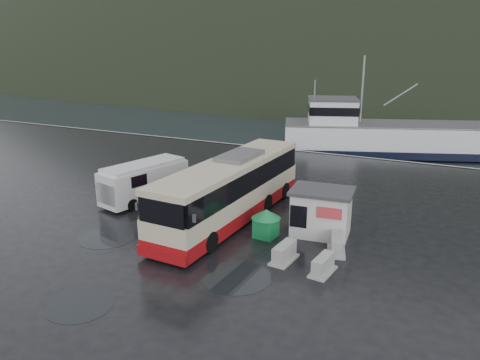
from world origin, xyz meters
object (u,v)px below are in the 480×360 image
at_px(jersey_barrier_a, 322,273).
at_px(jersey_barrier_b, 284,261).
at_px(dome_tent, 163,225).
at_px(jersey_barrier_c, 336,252).
at_px(white_van, 146,200).
at_px(waste_bin_right, 266,237).
at_px(fishing_trawler, 387,141).
at_px(coach_bus, 231,219).
at_px(waste_bin_left, 183,249).
at_px(ticket_kiosk, 320,234).

xyz_separation_m(jersey_barrier_a, jersey_barrier_b, (-1.97, 0.40, 0.00)).
distance_m(dome_tent, jersey_barrier_a, 9.78).
bearing_deg(jersey_barrier_c, jersey_barrier_a, -90.77).
bearing_deg(white_van, waste_bin_right, 1.47).
distance_m(jersey_barrier_c, fishing_trawler, 28.05).
distance_m(coach_bus, jersey_barrier_a, 7.77).
bearing_deg(coach_bus, waste_bin_left, -92.00).
bearing_deg(waste_bin_right, jersey_barrier_a, -34.50).
height_order(jersey_barrier_a, jersey_barrier_c, jersey_barrier_c).
bearing_deg(jersey_barrier_a, jersey_barrier_b, 168.66).
distance_m(waste_bin_right, ticket_kiosk, 2.96).
relative_size(coach_bus, ticket_kiosk, 4.09).
height_order(jersey_barrier_a, fishing_trawler, fishing_trawler).
distance_m(waste_bin_left, fishing_trawler, 31.30).
bearing_deg(waste_bin_left, jersey_barrier_c, 22.10).
bearing_deg(waste_bin_left, ticket_kiosk, 39.61).
distance_m(dome_tent, jersey_barrier_c, 9.70).
bearing_deg(dome_tent, white_van, 137.96).
distance_m(coach_bus, jersey_barrier_b, 5.93).
height_order(white_van, jersey_barrier_c, white_van).
bearing_deg(waste_bin_left, jersey_barrier_a, 4.17).
relative_size(waste_bin_right, fishing_trawler, 0.06).
height_order(coach_bus, jersey_barrier_b, coach_bus).
bearing_deg(jersey_barrier_c, jersey_barrier_b, -135.73).
bearing_deg(coach_bus, jersey_barrier_b, -35.71).
bearing_deg(waste_bin_left, waste_bin_right, 44.24).
relative_size(waste_bin_left, jersey_barrier_b, 0.86).
relative_size(waste_bin_left, fishing_trawler, 0.06).
bearing_deg(waste_bin_right, fishing_trawler, 85.68).
relative_size(waste_bin_left, waste_bin_right, 0.95).
relative_size(waste_bin_right, jersey_barrier_c, 0.91).
xyz_separation_m(waste_bin_right, jersey_barrier_c, (3.83, -0.26, 0.00)).
height_order(white_van, jersey_barrier_b, white_van).
relative_size(waste_bin_left, dome_tent, 0.49).
xyz_separation_m(ticket_kiosk, jersey_barrier_a, (1.30, -4.21, 0.00)).
relative_size(waste_bin_right, ticket_kiosk, 0.48).
xyz_separation_m(ticket_kiosk, jersey_barrier_c, (1.34, -1.86, 0.00)).
relative_size(waste_bin_left, jersey_barrier_c, 0.86).
bearing_deg(waste_bin_right, dome_tent, -170.75).
xyz_separation_m(dome_tent, jersey_barrier_b, (7.67, -1.26, 0.00)).
height_order(coach_bus, waste_bin_right, coach_bus).
height_order(white_van, dome_tent, white_van).
xyz_separation_m(waste_bin_right, jersey_barrier_a, (3.80, -2.61, 0.00)).
height_order(waste_bin_right, fishing_trawler, fishing_trawler).
height_order(waste_bin_right, jersey_barrier_b, waste_bin_right).
bearing_deg(ticket_kiosk, dome_tent, -168.23).
xyz_separation_m(white_van, waste_bin_left, (6.08, -5.27, 0.00)).
distance_m(waste_bin_left, waste_bin_right, 4.47).
bearing_deg(ticket_kiosk, jersey_barrier_c, -59.54).
xyz_separation_m(coach_bus, ticket_kiosk, (5.29, 0.09, 0.00)).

